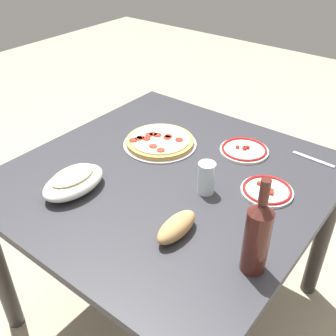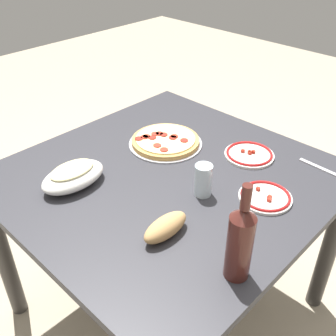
{
  "view_description": "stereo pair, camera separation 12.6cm",
  "coord_description": "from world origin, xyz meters",
  "px_view_note": "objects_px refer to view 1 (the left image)",
  "views": [
    {
      "loc": [
        -0.96,
        -0.75,
        1.61
      ],
      "look_at": [
        0.0,
        0.0,
        0.79
      ],
      "focal_mm": 42.78,
      "sensor_mm": 36.0,
      "label": 1
    },
    {
      "loc": [
        -0.88,
        -0.85,
        1.61
      ],
      "look_at": [
        0.0,
        0.0,
        0.79
      ],
      "focal_mm": 42.78,
      "sensor_mm": 36.0,
      "label": 2
    }
  ],
  "objects_px": {
    "side_plate_far": "(267,190)",
    "pepperoni_pizza": "(160,141)",
    "baked_pasta_dish": "(73,181)",
    "bread_loaf": "(177,227)",
    "wine_bottle": "(257,236)",
    "side_plate_near": "(244,150)",
    "dining_table": "(168,200)",
    "water_glass": "(207,177)"
  },
  "relations": [
    {
      "from": "side_plate_far",
      "to": "pepperoni_pizza",
      "type": "bearing_deg",
      "value": 87.04
    },
    {
      "from": "baked_pasta_dish",
      "to": "bread_loaf",
      "type": "distance_m",
      "value": 0.42
    },
    {
      "from": "wine_bottle",
      "to": "baked_pasta_dish",
      "type": "bearing_deg",
      "value": 95.74
    },
    {
      "from": "baked_pasta_dish",
      "to": "side_plate_near",
      "type": "xyz_separation_m",
      "value": [
        0.6,
        -0.34,
        -0.03
      ]
    },
    {
      "from": "wine_bottle",
      "to": "bread_loaf",
      "type": "bearing_deg",
      "value": 95.72
    },
    {
      "from": "bread_loaf",
      "to": "dining_table",
      "type": "bearing_deg",
      "value": 42.64
    },
    {
      "from": "water_glass",
      "to": "side_plate_near",
      "type": "distance_m",
      "value": 0.32
    },
    {
      "from": "dining_table",
      "to": "baked_pasta_dish",
      "type": "bearing_deg",
      "value": 144.47
    },
    {
      "from": "bread_loaf",
      "to": "wine_bottle",
      "type": "bearing_deg",
      "value": -84.28
    },
    {
      "from": "water_glass",
      "to": "bread_loaf",
      "type": "xyz_separation_m",
      "value": [
        -0.24,
        -0.05,
        -0.03
      ]
    },
    {
      "from": "wine_bottle",
      "to": "side_plate_near",
      "type": "height_order",
      "value": "wine_bottle"
    },
    {
      "from": "baked_pasta_dish",
      "to": "water_glass",
      "type": "height_order",
      "value": "water_glass"
    },
    {
      "from": "wine_bottle",
      "to": "dining_table",
      "type": "bearing_deg",
      "value": 65.37
    },
    {
      "from": "water_glass",
      "to": "wine_bottle",
      "type": "bearing_deg",
      "value": -126.17
    },
    {
      "from": "baked_pasta_dish",
      "to": "water_glass",
      "type": "distance_m",
      "value": 0.46
    },
    {
      "from": "dining_table",
      "to": "water_glass",
      "type": "bearing_deg",
      "value": -88.56
    },
    {
      "from": "wine_bottle",
      "to": "side_plate_near",
      "type": "bearing_deg",
      "value": 31.07
    },
    {
      "from": "baked_pasta_dish",
      "to": "wine_bottle",
      "type": "distance_m",
      "value": 0.67
    },
    {
      "from": "wine_bottle",
      "to": "water_glass",
      "type": "bearing_deg",
      "value": 53.83
    },
    {
      "from": "baked_pasta_dish",
      "to": "water_glass",
      "type": "bearing_deg",
      "value": -52.29
    },
    {
      "from": "dining_table",
      "to": "side_plate_near",
      "type": "distance_m",
      "value": 0.37
    },
    {
      "from": "pepperoni_pizza",
      "to": "water_glass",
      "type": "distance_m",
      "value": 0.36
    },
    {
      "from": "baked_pasta_dish",
      "to": "wine_bottle",
      "type": "xyz_separation_m",
      "value": [
        0.07,
        -0.66,
        0.08
      ]
    },
    {
      "from": "dining_table",
      "to": "pepperoni_pizza",
      "type": "relative_size",
      "value": 3.67
    },
    {
      "from": "side_plate_near",
      "to": "baked_pasta_dish",
      "type": "bearing_deg",
      "value": 150.2
    },
    {
      "from": "water_glass",
      "to": "bread_loaf",
      "type": "relative_size",
      "value": 0.7
    },
    {
      "from": "pepperoni_pizza",
      "to": "bread_loaf",
      "type": "bearing_deg",
      "value": -135.66
    },
    {
      "from": "side_plate_far",
      "to": "bread_loaf",
      "type": "xyz_separation_m",
      "value": [
        -0.36,
        0.12,
        0.02
      ]
    },
    {
      "from": "pepperoni_pizza",
      "to": "bread_loaf",
      "type": "xyz_separation_m",
      "value": [
        -0.39,
        -0.38,
        0.02
      ]
    },
    {
      "from": "wine_bottle",
      "to": "side_plate_far",
      "type": "bearing_deg",
      "value": 19.98
    },
    {
      "from": "dining_table",
      "to": "wine_bottle",
      "type": "height_order",
      "value": "wine_bottle"
    },
    {
      "from": "side_plate_far",
      "to": "side_plate_near",
      "type": "bearing_deg",
      "value": 45.77
    },
    {
      "from": "water_glass",
      "to": "side_plate_far",
      "type": "distance_m",
      "value": 0.22
    },
    {
      "from": "bread_loaf",
      "to": "side_plate_near",
      "type": "bearing_deg",
      "value": 7.69
    },
    {
      "from": "baked_pasta_dish",
      "to": "side_plate_near",
      "type": "height_order",
      "value": "baked_pasta_dish"
    },
    {
      "from": "pepperoni_pizza",
      "to": "baked_pasta_dish",
      "type": "bearing_deg",
      "value": 175.27
    },
    {
      "from": "pepperoni_pizza",
      "to": "baked_pasta_dish",
      "type": "relative_size",
      "value": 1.27
    },
    {
      "from": "side_plate_far",
      "to": "water_glass",
      "type": "bearing_deg",
      "value": 125.53
    },
    {
      "from": "dining_table",
      "to": "bread_loaf",
      "type": "height_order",
      "value": "bread_loaf"
    },
    {
      "from": "pepperoni_pizza",
      "to": "side_plate_far",
      "type": "height_order",
      "value": "pepperoni_pizza"
    },
    {
      "from": "water_glass",
      "to": "bread_loaf",
      "type": "height_order",
      "value": "water_glass"
    },
    {
      "from": "dining_table",
      "to": "side_plate_far",
      "type": "relative_size",
      "value": 6.14
    }
  ]
}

